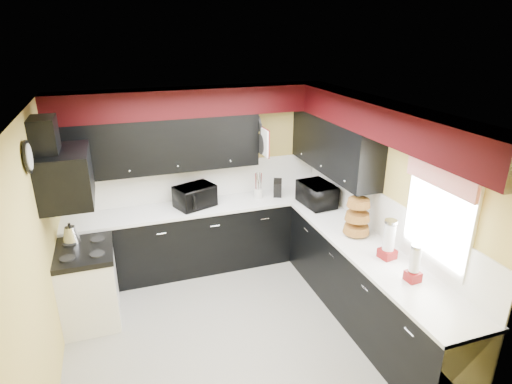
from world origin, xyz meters
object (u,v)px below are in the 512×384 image
(utensil_crock, at_px, (258,193))
(kettle, at_px, (71,234))
(toaster_oven, at_px, (195,196))
(knife_block, at_px, (278,188))
(microwave, at_px, (317,194))

(utensil_crock, relative_size, kettle, 0.69)
(utensil_crock, bearing_deg, kettle, -167.88)
(toaster_oven, bearing_deg, utensil_crock, -19.50)
(kettle, bearing_deg, utensil_crock, 12.12)
(toaster_oven, xyz_separation_m, utensil_crock, (0.91, 0.02, -0.08))
(toaster_oven, relative_size, knife_block, 2.00)
(toaster_oven, bearing_deg, microwave, -37.58)
(knife_block, bearing_deg, toaster_oven, -158.92)
(microwave, relative_size, utensil_crock, 3.93)
(toaster_oven, relative_size, microwave, 0.92)
(microwave, relative_size, knife_block, 2.18)
(toaster_oven, xyz_separation_m, kettle, (-1.54, -0.50, -0.08))
(kettle, bearing_deg, knife_block, 9.90)
(microwave, xyz_separation_m, utensil_crock, (-0.67, 0.50, -0.08))
(toaster_oven, bearing_deg, knife_block, -22.29)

